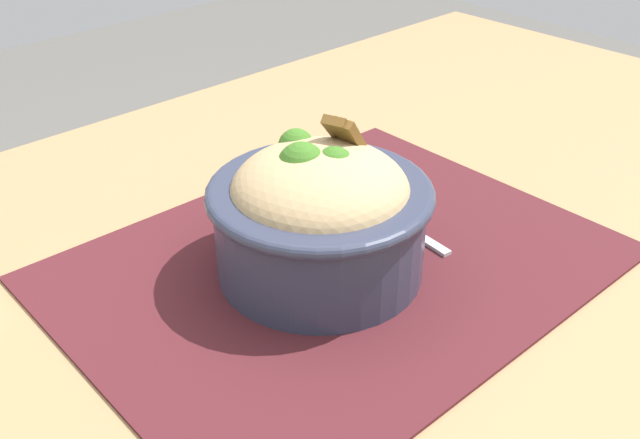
# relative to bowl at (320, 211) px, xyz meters

# --- Properties ---
(table) EXTENTS (1.36, 0.79, 0.73)m
(table) POSITION_rel_bowl_xyz_m (0.04, 0.02, -0.12)
(table) COLOR #99754C
(table) RESTS_ON ground_plane
(placemat) EXTENTS (0.46, 0.36, 0.00)m
(placemat) POSITION_rel_bowl_xyz_m (0.02, -0.00, -0.06)
(placemat) COLOR #47191E
(placemat) RESTS_ON table
(bowl) EXTENTS (0.18, 0.18, 0.13)m
(bowl) POSITION_rel_bowl_xyz_m (0.00, 0.00, 0.00)
(bowl) COLOR #2D3347
(bowl) RESTS_ON placemat
(fork) EXTENTS (0.03, 0.12, 0.00)m
(fork) POSITION_rel_bowl_xyz_m (0.10, 0.00, -0.06)
(fork) COLOR beige
(fork) RESTS_ON placemat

